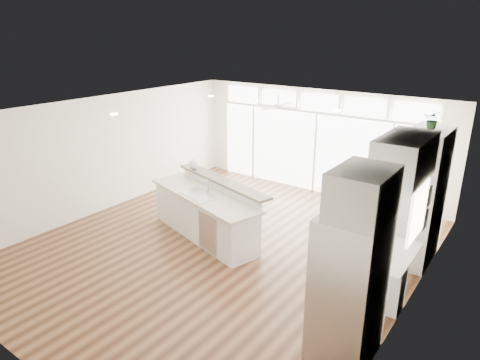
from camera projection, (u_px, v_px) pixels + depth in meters
The scene contains 24 objects.
floor at pixel (223, 248), 8.54m from camera, with size 7.00×8.00×0.02m, color #472715.
ceiling at pixel (221, 113), 7.63m from camera, with size 7.00×8.00×0.02m, color white.
wall_back at pixel (317, 141), 11.13m from camera, with size 7.00×0.04×2.70m, color white.
wall_front at pixel (12, 277), 5.03m from camera, with size 7.00×0.04×2.70m, color white.
wall_left at pixel (105, 154), 10.03m from camera, with size 0.04×8.00×2.70m, color white.
wall_right at pixel (413, 232), 6.14m from camera, with size 0.04×8.00×2.70m, color white.
glass_wall at pixel (316, 153), 11.19m from camera, with size 5.80×0.06×2.08m, color white.
transom_row at pixel (319, 102), 10.74m from camera, with size 5.90×0.06×0.40m, color white.
desk_window at pixel (418, 212), 6.32m from camera, with size 0.04×0.85×0.85m, color white.
ceiling_fan at pixel (278, 102), 10.12m from camera, with size 1.16×1.16×0.32m, color white.
recessed_lights at pixel (228, 112), 7.79m from camera, with size 3.40×3.00×0.02m, color white.
oven_cabinet at pixel (421, 197), 7.73m from camera, with size 0.64×1.20×2.50m, color white.
desk_nook at pixel (387, 274), 6.90m from camera, with size 0.72×1.30×0.76m, color white.
upper_cabinets at pixel (405, 157), 6.22m from camera, with size 0.64×1.30×0.64m, color white.
refrigerator at pixel (348, 287), 5.44m from camera, with size 0.76×0.90×2.00m, color silver.
fridge_cabinet at pixel (363, 194), 4.98m from camera, with size 0.64×0.90×0.60m, color white.
framed_photos at pixel (427, 208), 6.85m from camera, with size 0.06×0.22×0.80m, color black.
kitchen_island at pixel (204, 211), 8.80m from camera, with size 2.92×1.10×1.16m, color white.
rug at pixel (350, 280), 7.40m from camera, with size 0.96×0.69×0.01m, color #342410.
office_chair at pixel (365, 262), 7.00m from camera, with size 0.54×0.50×1.03m, color black.
fishbowl at pixel (194, 164), 9.50m from camera, with size 0.24×0.24×0.24m, color white.
monitor at pixel (386, 241), 6.76m from camera, with size 0.07×0.43×0.36m, color black.
keyboard at pixel (374, 248), 6.91m from camera, with size 0.12×0.32×0.02m, color silver.
potted_plant at pixel (433, 122), 7.27m from camera, with size 0.29×0.32×0.25m, color #285323.
Camera 1 is at (4.75, -5.95, 4.11)m, focal length 32.00 mm.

